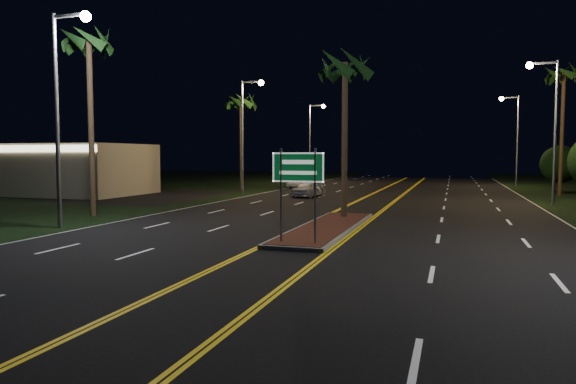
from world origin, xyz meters
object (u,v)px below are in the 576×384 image
at_px(highway_sign, 298,176).
at_px(streetlight_right_far, 514,130).
at_px(streetlight_right_mid, 549,115).
at_px(median_island, 327,228).
at_px(streetlight_left_mid, 247,123).
at_px(shrub_far, 560,164).
at_px(palm_left_near, 89,44).
at_px(streetlight_left_near, 64,94).
at_px(commercial_building, 53,169).
at_px(palm_right_far, 564,75).
at_px(streetlight_left_far, 313,133).
at_px(palm_median, 345,67).
at_px(palm_left_far, 241,102).
at_px(car_near, 309,187).
at_px(car_far, 299,179).

xyz_separation_m(highway_sign, streetlight_right_far, (10.61, 39.20, 3.25)).
bearing_deg(highway_sign, streetlight_right_mid, 61.07).
xyz_separation_m(median_island, streetlight_left_mid, (-10.61, 17.00, 5.57)).
bearing_deg(shrub_far, palm_left_near, -133.21).
height_order(streetlight_right_mid, palm_left_near, palm_left_near).
bearing_deg(streetlight_right_mid, streetlight_right_far, 90.00).
distance_m(streetlight_right_mid, shrub_far, 14.74).
xyz_separation_m(streetlight_left_near, shrub_far, (24.41, 32.00, -3.32)).
bearing_deg(streetlight_left_mid, streetlight_left_near, -90.00).
distance_m(commercial_building, streetlight_left_near, 22.49).
distance_m(commercial_building, palm_left_near, 19.25).
bearing_deg(streetlight_left_mid, shrub_far, 26.18).
relative_size(palm_right_far, shrub_far, 2.60).
bearing_deg(palm_left_near, streetlight_left_far, 87.00).
bearing_deg(streetlight_right_far, shrub_far, -62.02).
height_order(highway_sign, shrub_far, shrub_far).
distance_m(palm_median, palm_left_far, 21.69).
xyz_separation_m(palm_median, car_near, (-5.36, 12.96, -6.52)).
height_order(streetlight_left_near, streetlight_right_mid, same).
bearing_deg(palm_left_far, streetlight_left_mid, -61.33).
bearing_deg(median_island, streetlight_left_near, -164.22).
relative_size(palm_left_near, car_far, 2.02).
bearing_deg(streetlight_left_near, palm_right_far, 48.00).
height_order(streetlight_left_mid, streetlight_right_far, same).
bearing_deg(streetlight_right_mid, shrub_far, 77.18).
relative_size(highway_sign, palm_left_far, 0.36).
relative_size(commercial_building, streetlight_left_far, 1.67).
distance_m(highway_sign, streetlight_right_far, 40.74).
xyz_separation_m(streetlight_left_near, palm_right_far, (23.41, 26.00, 3.49)).
height_order(streetlight_left_near, streetlight_left_mid, same).
bearing_deg(median_island, car_near, 108.05).
relative_size(commercial_building, car_near, 3.30).
height_order(streetlight_left_mid, car_near, streetlight_left_mid).
bearing_deg(streetlight_left_mid, palm_left_far, 118.67).
xyz_separation_m(palm_median, palm_left_far, (-12.80, 17.50, 0.47)).
bearing_deg(palm_left_near, streetlight_left_mid, 83.27).
bearing_deg(streetlight_left_mid, commercial_building, -165.39).
bearing_deg(palm_right_far, palm_median, -123.28).
height_order(streetlight_left_near, shrub_far, streetlight_left_near).
bearing_deg(streetlight_left_near, median_island, 15.78).
xyz_separation_m(streetlight_left_mid, palm_left_far, (-2.19, 4.00, 2.09)).
bearing_deg(streetlight_right_mid, palm_median, -132.70).
xyz_separation_m(streetlight_left_near, car_far, (1.34, 30.06, -4.85)).
relative_size(palm_left_far, car_near, 1.94).
relative_size(highway_sign, palm_left_near, 0.33).
bearing_deg(palm_right_far, streetlight_left_mid, -165.63).
bearing_deg(palm_left_near, streetlight_right_mid, 31.20).
height_order(palm_left_near, palm_right_far, palm_right_far).
bearing_deg(commercial_building, streetlight_right_mid, 3.14).
xyz_separation_m(commercial_building, streetlight_right_far, (36.61, 22.01, 3.65)).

